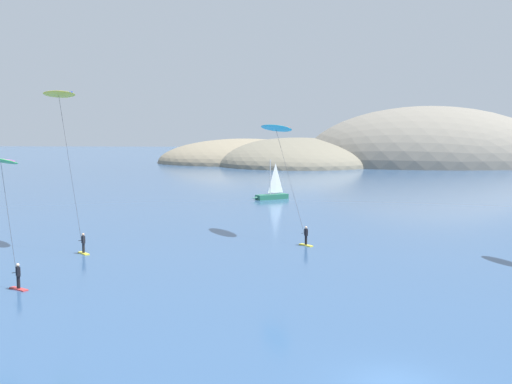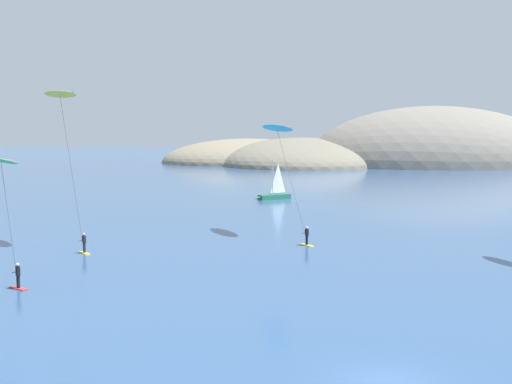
{
  "view_description": "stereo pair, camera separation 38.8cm",
  "coord_description": "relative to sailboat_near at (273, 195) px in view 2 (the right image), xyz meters",
  "views": [
    {
      "loc": [
        -4.0,
        -25.45,
        10.42
      ],
      "look_at": [
        -7.0,
        21.84,
        5.55
      ],
      "focal_mm": 45.0,
      "sensor_mm": 36.0,
      "label": 1
    },
    {
      "loc": [
        -3.61,
        -25.42,
        10.42
      ],
      "look_at": [
        -7.0,
        21.84,
        5.55
      ],
      "focal_mm": 45.0,
      "sensor_mm": 36.0,
      "label": 2
    }
  ],
  "objects": [
    {
      "name": "ground_plane",
      "position": [
        7.76,
        -65.68,
        -0.64
      ],
      "size": [
        600.0,
        600.0,
        0.0
      ],
      "primitive_type": "plane",
      "color": "#2D4C75"
    },
    {
      "name": "sailboat_near",
      "position": [
        0.0,
        0.0,
        0.0
      ],
      "size": [
        5.47,
        4.11,
        5.7
      ],
      "color": "#23664C",
      "rests_on": "ground"
    },
    {
      "name": "kitesurfer_yellow",
      "position": [
        -16.19,
        -37.78,
        11.62
      ],
      "size": [
        5.86,
        5.98,
        13.45
      ],
      "color": "yellow",
      "rests_on": "ground"
    },
    {
      "name": "kitesurfer_cyan",
      "position": [
        1.96,
        -30.6,
        8.98
      ],
      "size": [
        5.56,
        8.93,
        10.65
      ],
      "color": "yellow",
      "rests_on": "ground"
    },
    {
      "name": "kitesurfer_green",
      "position": [
        -15.58,
        -50.25,
        6.95
      ],
      "size": [
        4.84,
        4.95,
        8.48
      ],
      "color": "red",
      "rests_on": "ground"
    },
    {
      "name": "headland_island",
      "position": [
        23.5,
        87.04,
        -0.64
      ],
      "size": [
        110.75,
        54.39,
        31.79
      ],
      "color": "slate",
      "rests_on": "ground"
    }
  ]
}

